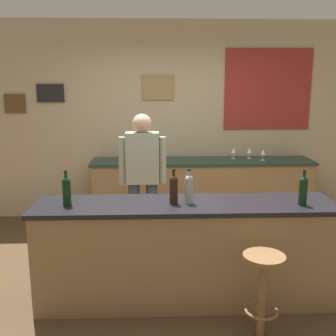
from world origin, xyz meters
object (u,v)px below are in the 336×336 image
at_px(bar_stool, 263,282).
at_px(wine_bottle_a, 67,190).
at_px(wine_bottle_b, 174,188).
at_px(wine_glass_c, 263,152).
at_px(wine_glass_b, 249,151).
at_px(bartender, 143,176).
at_px(wine_bottle_c, 189,188).
at_px(wine_bottle_d, 303,189).
at_px(wine_glass_a, 234,151).

distance_m(bar_stool, wine_bottle_a, 1.76).
distance_m(wine_bottle_b, wine_glass_c, 2.42).
relative_size(bar_stool, wine_glass_c, 4.39).
xyz_separation_m(bar_stool, wine_glass_b, (0.52, 2.71, 0.55)).
xyz_separation_m(bar_stool, wine_bottle_a, (-1.56, 0.53, 0.60)).
relative_size(bartender, wine_glass_b, 10.45).
height_order(bartender, wine_bottle_b, bartender).
xyz_separation_m(bartender, wine_bottle_c, (0.42, -0.98, 0.12)).
xyz_separation_m(wine_bottle_a, wine_bottle_b, (0.91, 0.03, 0.00)).
height_order(wine_bottle_a, wine_bottle_d, same).
height_order(wine_bottle_a, wine_glass_b, wine_bottle_a).
relative_size(bar_stool, wine_bottle_c, 2.22).
bearing_deg(wine_glass_a, wine_bottle_d, -86.15).
bearing_deg(wine_bottle_a, wine_glass_a, 49.47).
distance_m(wine_bottle_a, wine_glass_b, 3.01).
bearing_deg(wine_glass_a, bartender, -136.79).
height_order(bartender, wine_glass_a, bartender).
distance_m(bartender, wine_glass_b, 1.87).
bearing_deg(wine_glass_a, wine_bottle_c, -110.89).
bearing_deg(wine_bottle_b, wine_glass_b, 61.37).
relative_size(wine_glass_b, wine_glass_c, 1.00).
bearing_deg(bartender, wine_bottle_d, -37.37).
xyz_separation_m(bartender, wine_glass_a, (1.24, 1.17, 0.07)).
height_order(wine_bottle_d, wine_glass_b, wine_bottle_d).
bearing_deg(wine_bottle_d, wine_bottle_a, 178.44).
xyz_separation_m(wine_bottle_b, wine_bottle_c, (0.13, 0.01, 0.00)).
distance_m(bar_stool, wine_glass_b, 2.81).
bearing_deg(wine_bottle_a, wine_bottle_c, 1.77).
relative_size(bar_stool, wine_bottle_d, 2.22).
bearing_deg(wine_bottle_b, bar_stool, -40.58).
bearing_deg(bartender, wine_bottle_c, -66.52).
xyz_separation_m(bartender, wine_bottle_b, (0.29, -0.98, 0.12)).
bearing_deg(bartender, bar_stool, -58.52).
bearing_deg(wine_glass_a, wine_glass_c, -19.68).
bearing_deg(wine_bottle_d, wine_glass_b, 88.17).
bearing_deg(wine_bottle_d, bartender, 142.63).
relative_size(wine_bottle_d, wine_glass_c, 1.97).
bearing_deg(wine_bottle_a, wine_glass_c, 42.34).
xyz_separation_m(wine_bottle_d, wine_glass_b, (0.07, 2.23, -0.05)).
xyz_separation_m(wine_bottle_a, wine_bottle_d, (2.01, -0.05, 0.00)).
bearing_deg(wine_glass_c, wine_glass_b, 139.87).
bearing_deg(wine_bottle_b, wine_glass_a, 66.14).
bearing_deg(wine_glass_c, wine_glass_a, 160.32).
distance_m(bartender, wine_bottle_c, 1.07).
relative_size(wine_bottle_c, wine_glass_a, 1.97).
bearing_deg(bar_stool, wine_bottle_a, 161.14).
xyz_separation_m(wine_bottle_a, wine_glass_a, (1.86, 2.18, -0.05)).
height_order(wine_bottle_c, wine_bottle_d, same).
relative_size(bar_stool, wine_bottle_a, 2.22).
relative_size(wine_bottle_b, wine_bottle_c, 1.00).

